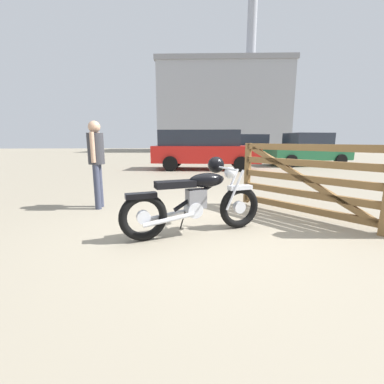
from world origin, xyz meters
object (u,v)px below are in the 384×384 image
at_px(vintage_motorcycle, 198,199).
at_px(dark_sedan_left, 249,148).
at_px(blue_hatchback_right, 307,149).
at_px(timber_gate, 323,178).
at_px(silver_sedan_mid, 203,148).
at_px(bystander, 96,156).

bearing_deg(vintage_motorcycle, dark_sedan_left, 53.91).
height_order(vintage_motorcycle, dark_sedan_left, dark_sedan_left).
height_order(blue_hatchback_right, dark_sedan_left, same).
xyz_separation_m(vintage_motorcycle, dark_sedan_left, (4.48, 13.25, 0.34)).
relative_size(blue_hatchback_right, dark_sedan_left, 0.99).
relative_size(timber_gate, dark_sedan_left, 0.48).
height_order(timber_gate, dark_sedan_left, dark_sedan_left).
xyz_separation_m(vintage_motorcycle, silver_sedan_mid, (0.97, 8.30, 0.45)).
bearing_deg(blue_hatchback_right, bystander, -141.50).
xyz_separation_m(silver_sedan_mid, blue_hatchback_right, (5.57, 1.45, -0.10)).
bearing_deg(dark_sedan_left, bystander, -125.66).
distance_m(vintage_motorcycle, timber_gate, 2.11).
height_order(bystander, silver_sedan_mid, silver_sedan_mid).
xyz_separation_m(silver_sedan_mid, dark_sedan_left, (3.50, 4.95, -0.10)).
height_order(vintage_motorcycle, bystander, bystander).
distance_m(vintage_motorcycle, dark_sedan_left, 13.99).
distance_m(silver_sedan_mid, blue_hatchback_right, 5.76).
height_order(vintage_motorcycle, timber_gate, timber_gate).
height_order(silver_sedan_mid, dark_sedan_left, silver_sedan_mid).
bearing_deg(bystander, silver_sedan_mid, 67.40).
bearing_deg(bystander, timber_gate, -16.01).
relative_size(bystander, silver_sedan_mid, 0.34).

